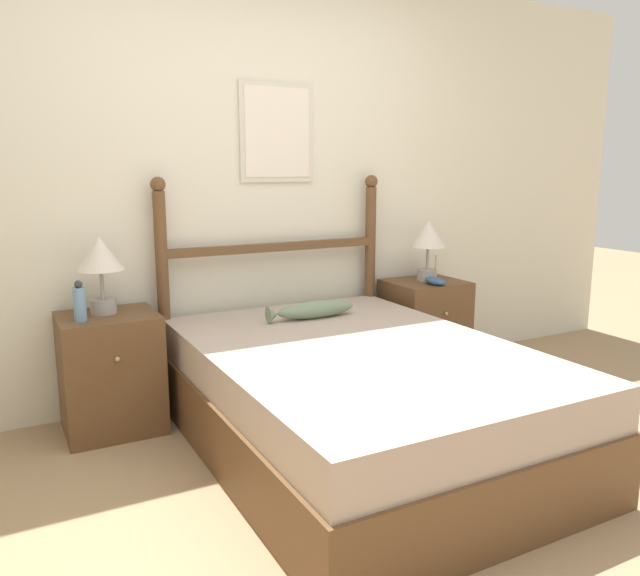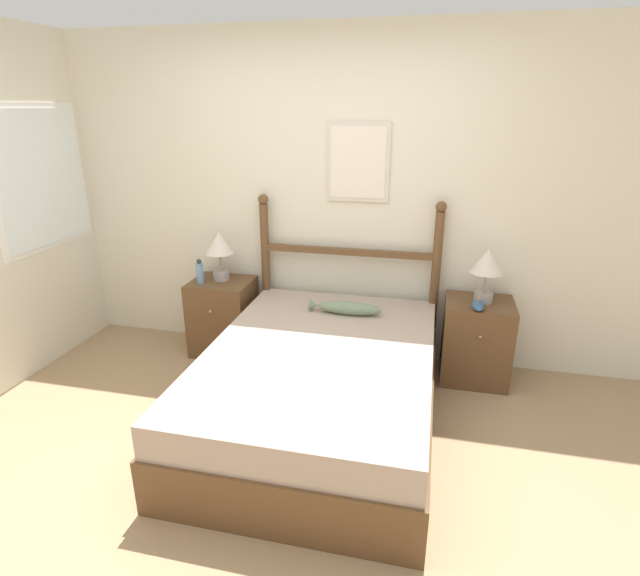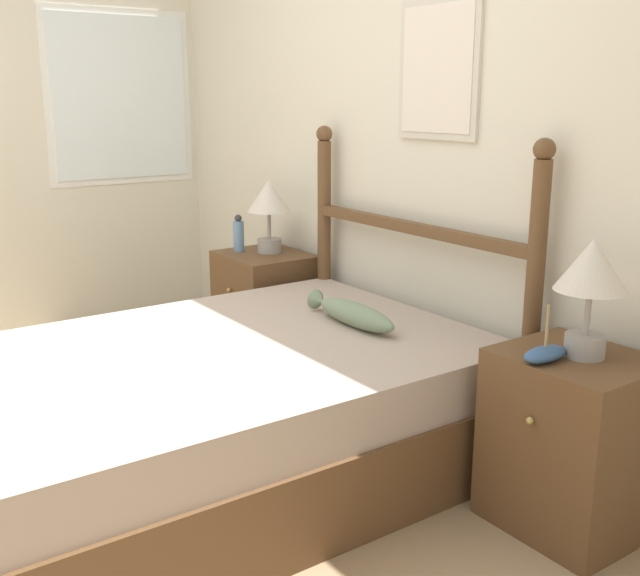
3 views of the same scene
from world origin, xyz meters
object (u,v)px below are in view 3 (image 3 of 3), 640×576
(table_lamp_left, at_px, (269,202))
(fish_pillow, at_px, (353,313))
(bed, at_px, (221,412))
(table_lamp_right, at_px, (591,275))
(bottle, at_px, (239,235))
(nightstand_left, at_px, (265,308))
(model_boat, at_px, (545,353))
(nightstand_right, at_px, (571,442))

(table_lamp_left, height_order, fish_pillow, table_lamp_left)
(bed, height_order, table_lamp_left, table_lamp_left)
(table_lamp_right, relative_size, bottle, 1.95)
(nightstand_left, distance_m, table_lamp_right, 2.14)
(bed, relative_size, model_boat, 10.60)
(bottle, relative_size, fish_pillow, 0.38)
(table_lamp_right, bearing_deg, bottle, -177.66)
(nightstand_left, xyz_separation_m, table_lamp_left, (-0.01, 0.04, 0.59))
(table_lamp_right, bearing_deg, nightstand_right, -154.86)
(table_lamp_right, relative_size, fish_pillow, 0.75)
(bed, relative_size, fish_pillow, 3.78)
(bed, bearing_deg, table_lamp_left, 140.33)
(table_lamp_left, relative_size, bottle, 1.95)
(table_lamp_right, xyz_separation_m, fish_pillow, (-0.97, -0.22, -0.33))
(nightstand_right, distance_m, table_lamp_left, 2.14)
(nightstand_left, bearing_deg, table_lamp_left, 103.01)
(model_boat, relative_size, fish_pillow, 0.36)
(bottle, distance_m, fish_pillow, 1.24)
(table_lamp_left, relative_size, model_boat, 2.09)
(table_lamp_left, bearing_deg, bed, -39.67)
(nightstand_right, bearing_deg, table_lamp_left, 178.89)
(bed, distance_m, fish_pillow, 0.68)
(nightstand_right, bearing_deg, bottle, -177.83)
(fish_pillow, bearing_deg, table_lamp_right, 12.88)
(nightstand_left, xyz_separation_m, table_lamp_right, (2.06, 0.01, 0.59))
(table_lamp_left, distance_m, fish_pillow, 1.17)
(bed, bearing_deg, fish_pillow, 84.07)
(nightstand_right, xyz_separation_m, bottle, (-2.18, -0.08, 0.41))
(nightstand_left, bearing_deg, table_lamp_right, 0.20)
(table_lamp_left, height_order, model_boat, table_lamp_left)
(bed, xyz_separation_m, model_boat, (0.99, 0.68, 0.39))
(table_lamp_left, distance_m, bottle, 0.26)
(nightstand_left, height_order, table_lamp_left, table_lamp_left)
(nightstand_left, distance_m, model_boat, 2.05)
(nightstand_left, distance_m, nightstand_right, 2.04)
(bed, bearing_deg, bottle, 147.71)
(fish_pillow, bearing_deg, model_boat, 4.82)
(bed, relative_size, nightstand_right, 3.24)
(bottle, bearing_deg, model_boat, -1.46)
(table_lamp_left, relative_size, fish_pillow, 0.75)
(bed, relative_size, table_lamp_left, 5.07)
(nightstand_right, relative_size, model_boat, 3.27)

